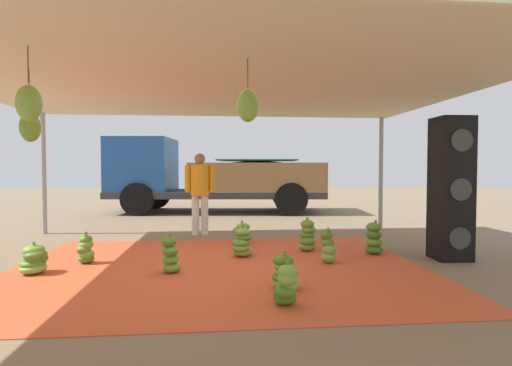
{
  "coord_description": "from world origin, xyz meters",
  "views": [
    {
      "loc": [
        0.01,
        -5.55,
        1.43
      ],
      "look_at": [
        0.8,
        2.86,
        1.11
      ],
      "focal_mm": 27.31,
      "sensor_mm": 36.0,
      "label": 1
    }
  ],
  "objects_px": {
    "banana_bunch_3": "(285,273)",
    "cargo_truck_main": "(208,176)",
    "banana_bunch_1": "(287,286)",
    "worker_0": "(200,187)",
    "banana_bunch_2": "(170,256)",
    "banana_bunch_9": "(242,243)",
    "banana_bunch_7": "(374,239)",
    "banana_bunch_8": "(328,247)",
    "banana_bunch_4": "(242,234)",
    "banana_bunch_5": "(307,236)",
    "banana_bunch_0": "(86,250)",
    "banana_bunch_6": "(34,260)",
    "speaker_stack": "(451,189)"
  },
  "relations": [
    {
      "from": "banana_bunch_1",
      "to": "cargo_truck_main",
      "type": "height_order",
      "value": "cargo_truck_main"
    },
    {
      "from": "worker_0",
      "to": "banana_bunch_4",
      "type": "bearing_deg",
      "value": -54.16
    },
    {
      "from": "banana_bunch_5",
      "to": "banana_bunch_4",
      "type": "bearing_deg",
      "value": 146.68
    },
    {
      "from": "banana_bunch_4",
      "to": "worker_0",
      "type": "distance_m",
      "value": 1.65
    },
    {
      "from": "banana_bunch_4",
      "to": "worker_0",
      "type": "relative_size",
      "value": 0.27
    },
    {
      "from": "cargo_truck_main",
      "to": "banana_bunch_2",
      "type": "bearing_deg",
      "value": -92.12
    },
    {
      "from": "banana_bunch_9",
      "to": "worker_0",
      "type": "distance_m",
      "value": 2.47
    },
    {
      "from": "banana_bunch_1",
      "to": "banana_bunch_3",
      "type": "xyz_separation_m",
      "value": [
        0.08,
        0.57,
        -0.02
      ]
    },
    {
      "from": "cargo_truck_main",
      "to": "banana_bunch_5",
      "type": "bearing_deg",
      "value": -73.3
    },
    {
      "from": "banana_bunch_0",
      "to": "banana_bunch_5",
      "type": "distance_m",
      "value": 3.54
    },
    {
      "from": "banana_bunch_2",
      "to": "cargo_truck_main",
      "type": "bearing_deg",
      "value": 87.88
    },
    {
      "from": "banana_bunch_3",
      "to": "cargo_truck_main",
      "type": "xyz_separation_m",
      "value": [
        -1.16,
        8.32,
        0.99
      ]
    },
    {
      "from": "banana_bunch_1",
      "to": "worker_0",
      "type": "distance_m",
      "value": 4.66
    },
    {
      "from": "banana_bunch_4",
      "to": "speaker_stack",
      "type": "relative_size",
      "value": 0.21
    },
    {
      "from": "banana_bunch_7",
      "to": "banana_bunch_8",
      "type": "relative_size",
      "value": 1.07
    },
    {
      "from": "banana_bunch_3",
      "to": "banana_bunch_4",
      "type": "bearing_deg",
      "value": 97.4
    },
    {
      "from": "banana_bunch_1",
      "to": "banana_bunch_3",
      "type": "bearing_deg",
      "value": 82.13
    },
    {
      "from": "banana_bunch_2",
      "to": "banana_bunch_3",
      "type": "relative_size",
      "value": 1.19
    },
    {
      "from": "banana_bunch_1",
      "to": "banana_bunch_6",
      "type": "xyz_separation_m",
      "value": [
        -3.19,
        1.52,
        -0.02
      ]
    },
    {
      "from": "banana_bunch_0",
      "to": "worker_0",
      "type": "height_order",
      "value": "worker_0"
    },
    {
      "from": "banana_bunch_6",
      "to": "worker_0",
      "type": "xyz_separation_m",
      "value": [
        2.08,
        2.93,
        0.83
      ]
    },
    {
      "from": "banana_bunch_3",
      "to": "banana_bunch_9",
      "type": "distance_m",
      "value": 1.73
    },
    {
      "from": "banana_bunch_9",
      "to": "cargo_truck_main",
      "type": "bearing_deg",
      "value": 96.42
    },
    {
      "from": "banana_bunch_2",
      "to": "banana_bunch_9",
      "type": "bearing_deg",
      "value": 40.25
    },
    {
      "from": "banana_bunch_9",
      "to": "banana_bunch_6",
      "type": "bearing_deg",
      "value": -165.72
    },
    {
      "from": "banana_bunch_2",
      "to": "banana_bunch_5",
      "type": "bearing_deg",
      "value": 28.98
    },
    {
      "from": "banana_bunch_9",
      "to": "cargo_truck_main",
      "type": "xyz_separation_m",
      "value": [
        -0.75,
        6.64,
        0.96
      ]
    },
    {
      "from": "banana_bunch_3",
      "to": "banana_bunch_9",
      "type": "relative_size",
      "value": 0.87
    },
    {
      "from": "banana_bunch_3",
      "to": "banana_bunch_2",
      "type": "bearing_deg",
      "value": 150.34
    },
    {
      "from": "banana_bunch_3",
      "to": "banana_bunch_4",
      "type": "xyz_separation_m",
      "value": [
        -0.36,
        2.73,
        0.0
      ]
    },
    {
      "from": "banana_bunch_9",
      "to": "banana_bunch_5",
      "type": "bearing_deg",
      "value": 16.27
    },
    {
      "from": "banana_bunch_2",
      "to": "banana_bunch_6",
      "type": "xyz_separation_m",
      "value": [
        -1.83,
        0.14,
        -0.04
      ]
    },
    {
      "from": "banana_bunch_4",
      "to": "banana_bunch_5",
      "type": "bearing_deg",
      "value": -33.32
    },
    {
      "from": "banana_bunch_7",
      "to": "banana_bunch_8",
      "type": "distance_m",
      "value": 1.07
    },
    {
      "from": "banana_bunch_8",
      "to": "banana_bunch_5",
      "type": "bearing_deg",
      "value": 97.86
    },
    {
      "from": "banana_bunch_0",
      "to": "banana_bunch_1",
      "type": "relative_size",
      "value": 1.02
    },
    {
      "from": "banana_bunch_4",
      "to": "banana_bunch_6",
      "type": "bearing_deg",
      "value": -148.6
    },
    {
      "from": "banana_bunch_3",
      "to": "worker_0",
      "type": "relative_size",
      "value": 0.26
    },
    {
      "from": "banana_bunch_3",
      "to": "banana_bunch_6",
      "type": "height_order",
      "value": "banana_bunch_3"
    },
    {
      "from": "banana_bunch_0",
      "to": "banana_bunch_6",
      "type": "distance_m",
      "value": 0.72
    },
    {
      "from": "banana_bunch_3",
      "to": "banana_bunch_8",
      "type": "distance_m",
      "value": 1.45
    },
    {
      "from": "banana_bunch_0",
      "to": "cargo_truck_main",
      "type": "distance_m",
      "value": 7.11
    },
    {
      "from": "banana_bunch_7",
      "to": "banana_bunch_9",
      "type": "bearing_deg",
      "value": -179.77
    },
    {
      "from": "banana_bunch_4",
      "to": "banana_bunch_2",
      "type": "bearing_deg",
      "value": -119.39
    },
    {
      "from": "banana_bunch_7",
      "to": "banana_bunch_9",
      "type": "relative_size",
      "value": 1.1
    },
    {
      "from": "banana_bunch_1",
      "to": "banana_bunch_5",
      "type": "bearing_deg",
      "value": 72.55
    },
    {
      "from": "banana_bunch_1",
      "to": "banana_bunch_6",
      "type": "bearing_deg",
      "value": 154.45
    },
    {
      "from": "banana_bunch_2",
      "to": "worker_0",
      "type": "height_order",
      "value": "worker_0"
    },
    {
      "from": "banana_bunch_6",
      "to": "banana_bunch_9",
      "type": "distance_m",
      "value": 2.95
    },
    {
      "from": "banana_bunch_7",
      "to": "banana_bunch_4",
      "type": "bearing_deg",
      "value": 154.02
    }
  ]
}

